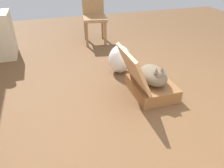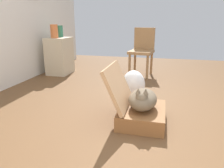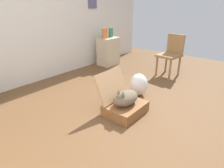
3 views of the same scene
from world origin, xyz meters
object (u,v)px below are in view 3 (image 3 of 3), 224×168
(cat, at_px, (125,98))
(chair, at_px, (171,53))
(plastic_bag_white, at_px, (139,85))
(vase_tall, at_px, (105,33))
(suitcase_base, at_px, (125,108))
(vase_short, at_px, (111,33))
(side_table, at_px, (108,51))

(cat, bearing_deg, chair, 6.18)
(plastic_bag_white, xyz_separation_m, vase_tall, (0.95, 1.60, 0.62))
(chair, bearing_deg, vase_tall, -158.87)
(suitcase_base, xyz_separation_m, plastic_bag_white, (0.64, 0.18, 0.12))
(vase_tall, xyz_separation_m, chair, (0.38, -1.57, -0.33))
(cat, bearing_deg, vase_short, 44.25)
(cat, height_order, plastic_bag_white, cat)
(suitcase_base, distance_m, plastic_bag_white, 0.67)
(cat, distance_m, vase_tall, 2.46)
(side_table, distance_m, chair, 1.59)
(cat, bearing_deg, vase_tall, 48.22)
(vase_tall, bearing_deg, suitcase_base, -131.61)
(cat, height_order, chair, chair)
(suitcase_base, bearing_deg, vase_tall, 48.39)
(cat, xyz_separation_m, vase_tall, (1.60, 1.79, 0.56))
(vase_short, bearing_deg, vase_tall, -177.21)
(vase_short, bearing_deg, side_table, -170.96)
(cat, relative_size, chair, 0.58)
(plastic_bag_white, relative_size, chair, 0.44)
(vase_tall, xyz_separation_m, vase_short, (0.25, 0.01, -0.01))
(suitcase_base, bearing_deg, side_table, 46.10)
(plastic_bag_white, xyz_separation_m, side_table, (1.07, 1.59, 0.15))
(side_table, xyz_separation_m, vase_tall, (-0.13, 0.01, 0.47))
(suitcase_base, xyz_separation_m, cat, (-0.01, 0.00, 0.18))
(cat, distance_m, side_table, 2.48)
(vase_tall, distance_m, chair, 1.65)
(plastic_bag_white, bearing_deg, chair, 1.34)
(suitcase_base, relative_size, chair, 0.65)
(suitcase_base, height_order, vase_tall, vase_tall)
(cat, relative_size, vase_short, 2.32)
(side_table, height_order, vase_short, vase_short)
(side_table, bearing_deg, cat, -134.06)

